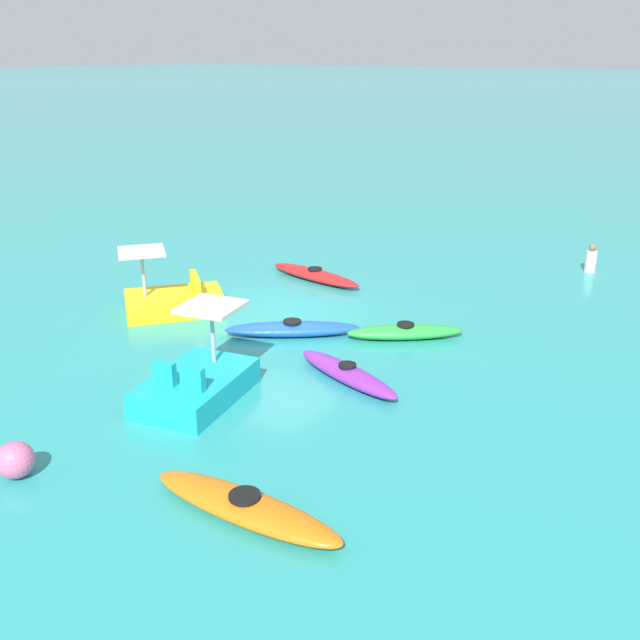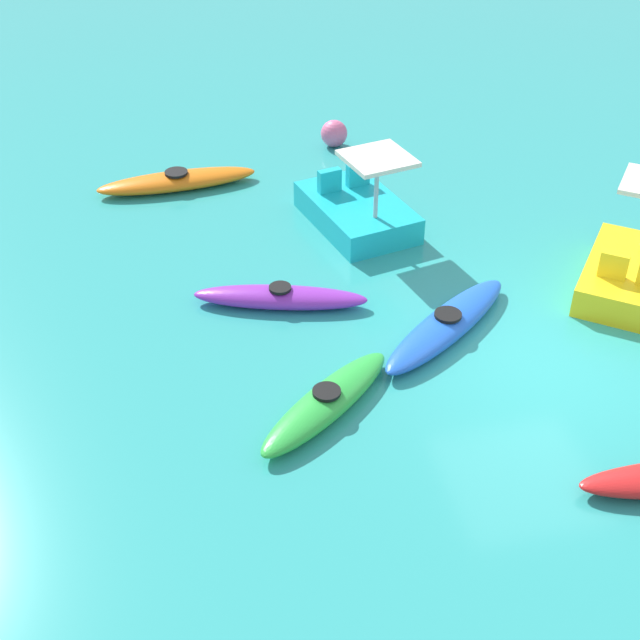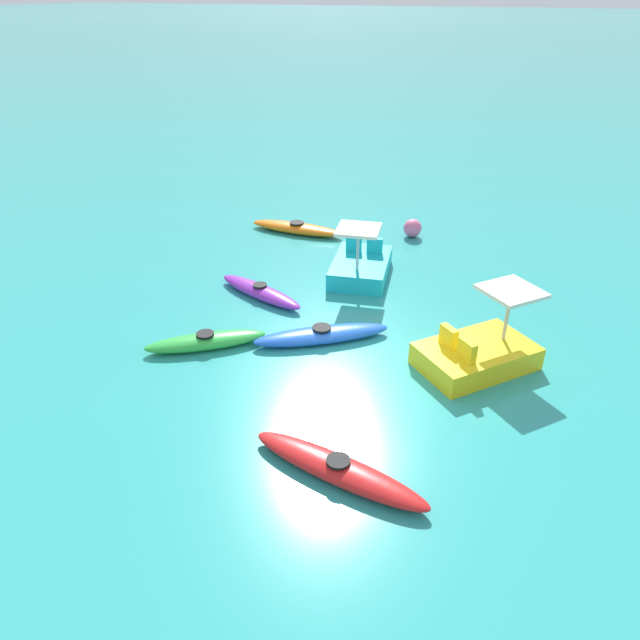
% 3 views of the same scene
% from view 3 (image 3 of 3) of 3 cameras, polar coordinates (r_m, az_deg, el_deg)
% --- Properties ---
extents(ground_plane, '(600.00, 600.00, 0.00)m').
position_cam_3_polar(ground_plane, '(12.30, 3.10, -5.43)').
color(ground_plane, teal).
extents(kayak_purple, '(1.31, 2.88, 0.37)m').
position_cam_3_polar(kayak_purple, '(15.36, -5.85, 2.78)').
color(kayak_purple, purple).
rests_on(kayak_purple, ground_plane).
extents(kayak_green, '(2.21, 2.46, 0.37)m').
position_cam_3_polar(kayak_green, '(13.37, -11.06, -2.03)').
color(kayak_green, green).
rests_on(kayak_green, ground_plane).
extents(kayak_blue, '(2.48, 2.88, 0.37)m').
position_cam_3_polar(kayak_blue, '(13.36, 0.16, -1.45)').
color(kayak_blue, blue).
rests_on(kayak_blue, ground_plane).
extents(kayak_orange, '(0.94, 3.24, 0.37)m').
position_cam_3_polar(kayak_orange, '(19.58, -2.27, 8.95)').
color(kayak_orange, orange).
rests_on(kayak_orange, ground_plane).
extents(kayak_red, '(1.00, 3.32, 0.37)m').
position_cam_3_polar(kayak_red, '(9.93, 1.78, -14.32)').
color(kayak_red, red).
rests_on(kayak_red, ground_plane).
extents(pedal_boat_cyan, '(2.69, 2.02, 1.68)m').
position_cam_3_polar(pedal_boat_cyan, '(16.41, 3.99, 5.35)').
color(pedal_boat_cyan, '#19B7C6').
rests_on(pedal_boat_cyan, ground_plane).
extents(pedal_boat_yellow, '(2.82, 2.66, 1.68)m').
position_cam_3_polar(pedal_boat_yellow, '(12.84, 15.06, -3.08)').
color(pedal_boat_yellow, yellow).
rests_on(pedal_boat_yellow, ground_plane).
extents(buoy_pink, '(0.59, 0.59, 0.59)m').
position_cam_3_polar(buoy_pink, '(19.41, 9.00, 8.83)').
color(buoy_pink, pink).
rests_on(buoy_pink, ground_plane).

